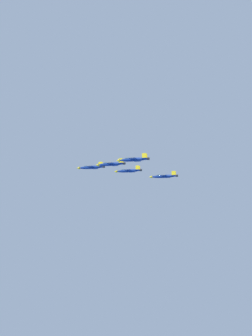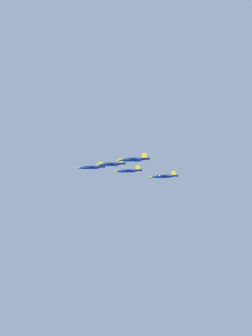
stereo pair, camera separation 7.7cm
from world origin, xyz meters
The scene contains 5 objects.
jet_lead centered at (-7.69, 23.30, 158.69)m, with size 8.88×13.29×2.99m.
jet_left_wingman centered at (9.59, 30.75, 157.26)m, with size 8.77×13.08×2.96m.
jet_right_wingman centered at (-12.26, 41.54, 158.24)m, with size 8.77×13.04×2.96m.
jet_left_outer centered at (26.86, 38.20, 156.27)m, with size 9.01×13.45×3.04m.
jet_right_outer centered at (-16.82, 59.79, 156.68)m, with size 9.19×13.76×3.09m.
Camera 1 is at (261.70, 3.66, 111.06)m, focal length 62.62 mm.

